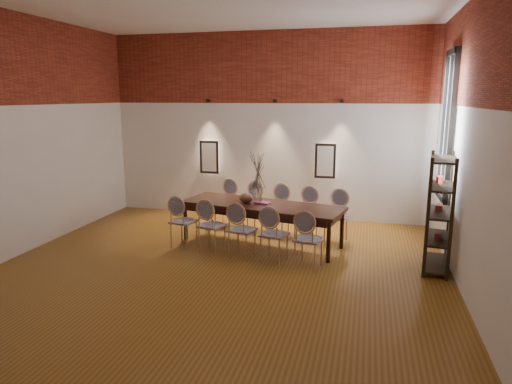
% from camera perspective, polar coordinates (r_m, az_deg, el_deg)
% --- Properties ---
extents(floor, '(7.00, 7.00, 0.02)m').
position_cam_1_polar(floor, '(7.12, -5.02, -10.07)').
color(floor, brown).
rests_on(floor, ground).
extents(wall_back, '(7.00, 0.10, 4.00)m').
position_cam_1_polar(wall_back, '(10.05, 1.37, 8.19)').
color(wall_back, silver).
rests_on(wall_back, ground).
extents(wall_front, '(7.00, 0.10, 4.00)m').
position_cam_1_polar(wall_front, '(3.51, -24.60, 0.24)').
color(wall_front, silver).
rests_on(wall_front, ground).
extents(wall_left, '(0.10, 7.00, 4.00)m').
position_cam_1_polar(wall_left, '(8.49, -28.75, 6.07)').
color(wall_left, silver).
rests_on(wall_left, ground).
extents(wall_right, '(0.10, 7.00, 4.00)m').
position_cam_1_polar(wall_right, '(6.42, 26.29, 4.90)').
color(wall_right, silver).
rests_on(wall_right, ground).
extents(brick_band_back, '(7.00, 0.02, 1.50)m').
position_cam_1_polar(brick_band_back, '(9.98, 1.32, 15.35)').
color(brick_band_back, maroon).
rests_on(brick_band_back, ground).
extents(brick_band_front, '(7.00, 0.02, 1.50)m').
position_cam_1_polar(brick_band_front, '(3.56, -25.70, 20.58)').
color(brick_band_front, maroon).
rests_on(brick_band_front, ground).
extents(brick_band_left, '(0.02, 7.00, 1.50)m').
position_cam_1_polar(brick_band_left, '(8.44, -29.25, 14.53)').
color(brick_band_left, maroon).
rests_on(brick_band_left, ground).
extents(brick_band_right, '(0.02, 7.00, 1.50)m').
position_cam_1_polar(brick_band_right, '(6.40, 26.72, 16.09)').
color(brick_band_right, maroon).
rests_on(brick_band_right, ground).
extents(niche_left, '(0.36, 0.06, 0.66)m').
position_cam_1_polar(niche_left, '(10.38, -5.82, 4.37)').
color(niche_left, '#FFEAC6').
rests_on(niche_left, wall_back).
extents(niche_right, '(0.36, 0.06, 0.66)m').
position_cam_1_polar(niche_right, '(9.82, 8.66, 3.87)').
color(niche_right, '#FFEAC6').
rests_on(niche_right, wall_back).
extents(spot_fixture_left, '(0.08, 0.10, 0.08)m').
position_cam_1_polar(spot_fixture_left, '(10.26, -6.02, 11.28)').
color(spot_fixture_left, black).
rests_on(spot_fixture_left, wall_back).
extents(spot_fixture_mid, '(0.08, 0.10, 0.08)m').
position_cam_1_polar(spot_fixture_mid, '(9.86, 2.38, 11.31)').
color(spot_fixture_mid, black).
rests_on(spot_fixture_mid, wall_back).
extents(spot_fixture_right, '(0.08, 0.10, 0.08)m').
position_cam_1_polar(spot_fixture_right, '(9.68, 10.68, 11.11)').
color(spot_fixture_right, black).
rests_on(spot_fixture_right, wall_back).
extents(window_glass, '(0.02, 0.78, 2.38)m').
position_cam_1_polar(window_glass, '(8.35, 22.93, 7.56)').
color(window_glass, silver).
rests_on(window_glass, wall_right).
extents(window_frame, '(0.08, 0.90, 2.50)m').
position_cam_1_polar(window_frame, '(8.35, 22.79, 7.57)').
color(window_frame, black).
rests_on(window_frame, wall_right).
extents(window_mullion, '(0.06, 0.06, 2.40)m').
position_cam_1_polar(window_mullion, '(8.35, 22.79, 7.57)').
color(window_mullion, black).
rests_on(window_mullion, wall_right).
extents(dining_table, '(3.07, 1.54, 0.75)m').
position_cam_1_polar(dining_table, '(8.29, 0.66, -4.02)').
color(dining_table, black).
rests_on(dining_table, floor).
extents(chair_near_a, '(0.52, 0.52, 0.94)m').
position_cam_1_polar(chair_near_a, '(8.21, -9.04, -3.63)').
color(chair_near_a, tan).
rests_on(chair_near_a, floor).
extents(chair_near_b, '(0.52, 0.52, 0.94)m').
position_cam_1_polar(chair_near_b, '(7.90, -5.55, -4.16)').
color(chair_near_b, tan).
rests_on(chair_near_b, floor).
extents(chair_near_c, '(0.52, 0.52, 0.94)m').
position_cam_1_polar(chair_near_c, '(7.62, -1.78, -4.72)').
color(chair_near_c, tan).
rests_on(chair_near_c, floor).
extents(chair_near_d, '(0.52, 0.52, 0.94)m').
position_cam_1_polar(chair_near_d, '(7.37, 2.27, -5.29)').
color(chair_near_d, tan).
rests_on(chair_near_d, floor).
extents(chair_near_e, '(0.52, 0.52, 0.94)m').
position_cam_1_polar(chair_near_e, '(7.17, 6.59, -5.87)').
color(chair_near_e, tan).
rests_on(chair_near_e, floor).
extents(chair_far_a, '(0.52, 0.52, 0.94)m').
position_cam_1_polar(chair_far_a, '(9.44, -3.81, -1.48)').
color(chair_far_a, tan).
rests_on(chair_far_a, floor).
extents(chair_far_b, '(0.52, 0.52, 0.94)m').
position_cam_1_polar(chair_far_b, '(9.17, -0.62, -1.85)').
color(chair_far_b, tan).
rests_on(chair_far_b, floor).
extents(chair_far_c, '(0.52, 0.52, 0.94)m').
position_cam_1_polar(chair_far_c, '(8.92, 2.74, -2.24)').
color(chair_far_c, tan).
rests_on(chair_far_c, floor).
extents(chair_far_d, '(0.52, 0.52, 0.94)m').
position_cam_1_polar(chair_far_d, '(8.72, 6.29, -2.65)').
color(chair_far_d, tan).
rests_on(chair_far_d, floor).
extents(chair_far_e, '(0.52, 0.52, 0.94)m').
position_cam_1_polar(chair_far_e, '(8.54, 9.99, -3.06)').
color(chair_far_e, tan).
rests_on(chair_far_e, floor).
extents(vase, '(0.14, 0.14, 0.30)m').
position_cam_1_polar(vase, '(8.19, 0.22, -0.42)').
color(vase, silver).
rests_on(vase, dining_table).
extents(dried_branches, '(0.50, 0.50, 0.70)m').
position_cam_1_polar(dried_branches, '(8.11, 0.22, 2.69)').
color(dried_branches, '#494028').
rests_on(dried_branches, vase).
extents(bowl, '(0.24, 0.24, 0.18)m').
position_cam_1_polar(bowl, '(8.25, -1.26, -0.76)').
color(bowl, brown).
rests_on(bowl, dining_table).
extents(book, '(0.29, 0.23, 0.03)m').
position_cam_1_polar(book, '(8.23, 0.83, -1.33)').
color(book, '#922B5F').
rests_on(book, dining_table).
extents(shelving_rack, '(0.51, 1.04, 1.80)m').
position_cam_1_polar(shelving_rack, '(7.53, 21.95, -2.40)').
color(shelving_rack, black).
rests_on(shelving_rack, floor).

